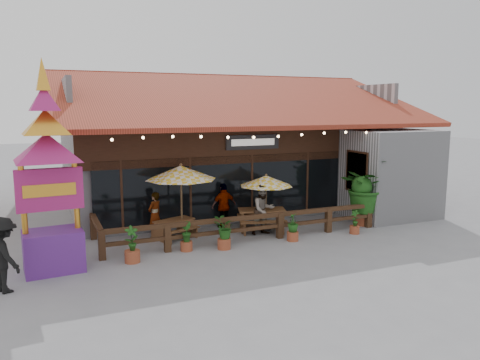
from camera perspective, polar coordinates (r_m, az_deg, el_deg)
name	(u,v)px	position (r m, az deg, el deg)	size (l,w,h in m)	color
ground	(285,233)	(17.18, 5.55, -6.45)	(100.00, 100.00, 0.00)	gray
restaurant_building	(226,155)	(22.80, -1.78, 3.03)	(15.50, 14.73, 6.09)	#BCBBC1
patio_railing	(231,224)	(15.85, -1.14, -5.42)	(10.00, 2.60, 0.92)	#412C17
umbrella_left	(181,173)	(16.22, -7.21, 0.86)	(2.68, 2.68, 2.62)	brown
umbrella_right	(266,181)	(17.15, 3.21, -0.13)	(2.09, 2.09, 2.12)	brown
picnic_table_left	(174,226)	(16.52, -8.03, -5.53)	(1.70, 1.60, 0.66)	brown
picnic_table_right	(262,216)	(17.32, 2.66, -4.42)	(2.06, 1.91, 0.82)	brown
thai_sign_tower	(47,153)	(13.62, -22.44, 3.07)	(2.49, 2.49, 6.26)	#5C2381
tropical_plant	(364,188)	(18.61, 14.86, -0.92)	(2.43, 2.37, 2.55)	brown
diner_a	(155,215)	(16.67, -10.34, -4.18)	(0.59, 0.38, 1.61)	#361D11
diner_b	(263,210)	(16.74, 2.86, -3.63)	(0.88, 0.69, 1.81)	#361D11
diner_c	(224,206)	(17.64, -1.97, -3.16)	(1.00, 0.42, 1.71)	#361D11
pedestrian	(4,255)	(12.97, -26.84, -8.15)	(1.22, 0.70, 1.89)	black
planter_a	(132,247)	(14.22, -13.02, -7.98)	(0.45, 0.45, 1.10)	brown
planter_b	(186,238)	(15.04, -6.56, -7.01)	(0.39, 0.39, 0.94)	brown
planter_c	(224,231)	(15.10, -1.96, -6.26)	(0.69, 0.61, 1.05)	brown
planter_d	(293,227)	(16.12, 6.45, -5.76)	(0.51, 0.51, 0.97)	brown
planter_e	(355,224)	(17.44, 13.81, -5.20)	(0.36, 0.37, 0.87)	brown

